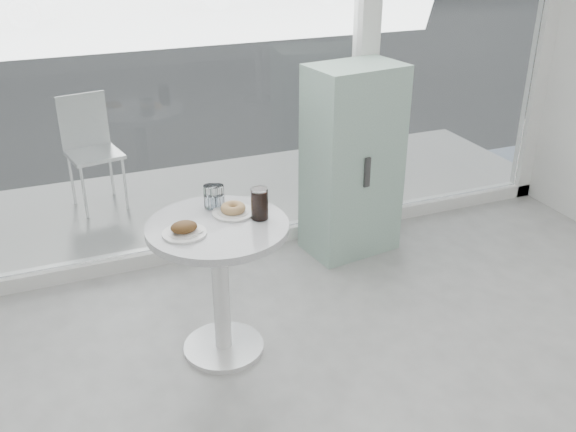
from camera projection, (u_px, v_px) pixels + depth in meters
name	position (u px, v px, depth m)	size (l,w,h in m)	color
main_table	(219.00, 262.00, 3.30)	(0.72, 0.72, 0.77)	white
patio_deck	(214.00, 200.00, 5.28)	(5.60, 1.60, 0.05)	beige
street	(72.00, 8.00, 15.47)	(40.00, 24.00, 0.00)	#343434
mint_cabinet	(352.00, 162.00, 4.32)	(0.65, 0.48, 1.30)	#82A695
patio_chair	(90.00, 144.00, 4.95)	(0.44, 0.44, 0.87)	white
plate_fritter	(185.00, 229.00, 3.09)	(0.22, 0.22, 0.07)	white
plate_donut	(233.00, 210.00, 3.30)	(0.22, 0.22, 0.05)	white
water_tumbler_a	(211.00, 198.00, 3.35)	(0.08, 0.08, 0.13)	white
water_tumbler_b	(217.00, 198.00, 3.36)	(0.08, 0.08, 0.12)	white
cola_glass	(260.00, 204.00, 3.22)	(0.09, 0.09, 0.17)	white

